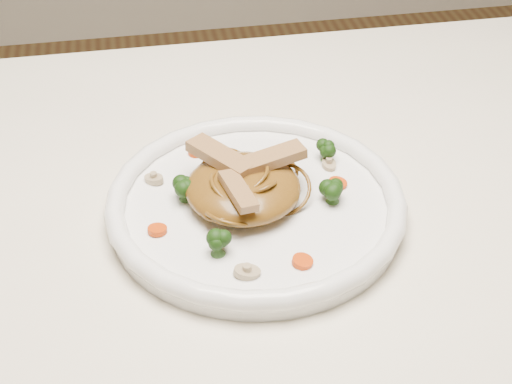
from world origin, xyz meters
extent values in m
cube|color=white|center=(0.00, 0.00, 0.73)|extent=(1.20, 0.80, 0.04)
cylinder|color=white|center=(0.01, 0.01, 0.76)|extent=(0.32, 0.32, 0.02)
ellipsoid|color=brown|center=(0.00, 0.01, 0.78)|extent=(0.14, 0.14, 0.04)
cube|color=tan|center=(0.03, 0.03, 0.80)|extent=(0.08, 0.04, 0.01)
cube|color=tan|center=(-0.02, 0.04, 0.80)|extent=(0.07, 0.07, 0.01)
cube|color=tan|center=(-0.01, -0.02, 0.80)|extent=(0.03, 0.06, 0.01)
cylinder|color=#C33707|center=(0.06, 0.09, 0.77)|extent=(0.03, 0.03, 0.00)
cylinder|color=#C33707|center=(-0.09, -0.02, 0.77)|extent=(0.02, 0.02, 0.00)
cylinder|color=#C33707|center=(0.10, 0.02, 0.77)|extent=(0.03, 0.03, 0.00)
cylinder|color=#C33707|center=(-0.04, 0.10, 0.77)|extent=(0.02, 0.02, 0.00)
cylinder|color=#C33707|center=(0.03, -0.09, 0.77)|extent=(0.02, 0.02, 0.00)
cylinder|color=tan|center=(-0.02, -0.09, 0.77)|extent=(0.03, 0.03, 0.01)
cylinder|color=tan|center=(0.10, 0.05, 0.77)|extent=(0.02, 0.02, 0.01)
cylinder|color=tan|center=(-0.09, 0.06, 0.77)|extent=(0.03, 0.03, 0.01)
cylinder|color=tan|center=(0.06, 0.08, 0.77)|extent=(0.03, 0.03, 0.01)
camera|label=1|loc=(-0.10, -0.58, 1.24)|focal=53.55mm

